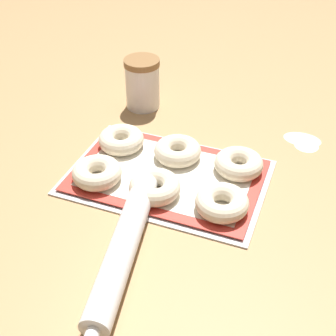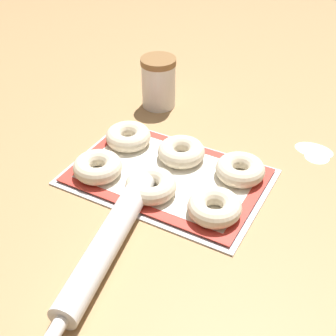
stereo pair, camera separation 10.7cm
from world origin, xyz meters
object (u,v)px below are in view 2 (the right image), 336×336
(bagel_front_left, at_px, (98,167))
(bagel_front_center, at_px, (151,186))
(rolling_pin, at_px, (109,239))
(bagel_back_right, at_px, (240,169))
(flour_canister, at_px, (159,82))
(bagel_back_center, at_px, (181,152))
(bagel_back_left, at_px, (128,136))
(baking_tray, at_px, (168,177))
(bagel_front_right, at_px, (215,207))

(bagel_front_left, xyz_separation_m, bagel_front_center, (0.14, 0.00, 0.00))
(rolling_pin, bearing_deg, bagel_front_center, 92.27)
(bagel_back_right, xyz_separation_m, flour_canister, (-0.32, 0.20, 0.04))
(bagel_back_center, xyz_separation_m, flour_canister, (-0.18, 0.21, 0.04))
(bagel_front_left, bearing_deg, bagel_back_left, 92.39)
(flour_canister, distance_m, rolling_pin, 0.54)
(bagel_back_right, relative_size, rolling_pin, 0.24)
(flour_canister, bearing_deg, bagel_back_left, -80.39)
(bagel_front_center, xyz_separation_m, bagel_back_right, (0.14, 0.14, 0.00))
(flour_canister, relative_size, rolling_pin, 0.30)
(baking_tray, height_order, bagel_back_left, bagel_back_left)
(bagel_back_center, relative_size, rolling_pin, 0.24)
(bagel_back_left, bearing_deg, baking_tray, -23.69)
(bagel_front_right, height_order, rolling_pin, rolling_pin)
(baking_tray, bearing_deg, bagel_front_right, -25.28)
(baking_tray, height_order, bagel_back_center, bagel_back_center)
(rolling_pin, bearing_deg, flour_canister, 109.82)
(bagel_back_left, bearing_deg, flour_canister, 99.61)
(rolling_pin, bearing_deg, bagel_front_left, 130.78)
(bagel_front_center, height_order, bagel_back_left, same)
(bagel_back_left, xyz_separation_m, bagel_back_right, (0.28, 0.01, 0.00))
(bagel_back_center, bearing_deg, bagel_front_left, -134.29)
(bagel_back_right, bearing_deg, bagel_front_center, -135.34)
(bagel_front_right, height_order, bagel_back_right, same)
(bagel_front_left, height_order, bagel_front_right, same)
(bagel_front_right, relative_size, flour_canister, 0.79)
(bagel_front_right, bearing_deg, bagel_back_right, 90.22)
(bagel_front_left, bearing_deg, bagel_back_center, 45.71)
(baking_tray, relative_size, bagel_front_center, 4.00)
(bagel_back_left, bearing_deg, rolling_pin, -63.61)
(bagel_back_left, height_order, bagel_back_right, same)
(bagel_front_right, bearing_deg, bagel_front_center, -178.80)
(bagel_front_right, relative_size, bagel_back_left, 1.00)
(bagel_back_center, height_order, rolling_pin, rolling_pin)
(bagel_front_center, xyz_separation_m, bagel_back_center, (-0.00, 0.14, 0.00))
(baking_tray, bearing_deg, bagel_front_center, -91.45)
(bagel_front_left, distance_m, rolling_pin, 0.22)
(bagel_front_right, height_order, bagel_back_left, same)
(bagel_back_right, bearing_deg, flour_canister, 147.50)
(bagel_front_left, xyz_separation_m, bagel_back_right, (0.28, 0.14, 0.00))
(bagel_back_center, bearing_deg, rolling_pin, -88.64)
(bagel_front_left, height_order, bagel_back_center, same)
(bagel_front_center, bearing_deg, bagel_back_right, 44.66)
(bagel_front_left, distance_m, flour_canister, 0.35)
(bagel_front_right, distance_m, flour_canister, 0.47)
(baking_tray, distance_m, bagel_front_left, 0.16)
(bagel_front_left, bearing_deg, rolling_pin, -49.22)
(bagel_back_center, distance_m, flour_canister, 0.27)
(bagel_front_left, bearing_deg, baking_tray, 27.05)
(baking_tray, bearing_deg, bagel_back_left, 156.31)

